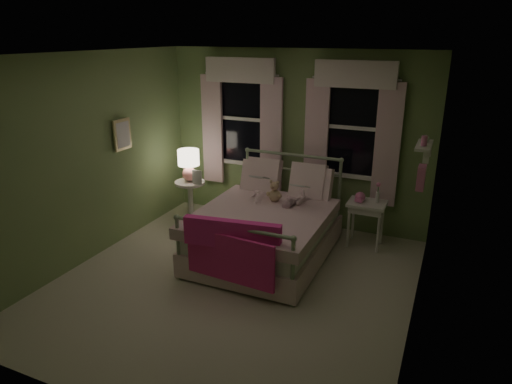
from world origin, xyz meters
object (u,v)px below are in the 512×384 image
at_px(bed, 267,228).
at_px(nightstand_right, 367,209).
at_px(child_right, 299,183).
at_px(teddy_bear, 275,193).
at_px(child_left, 260,178).
at_px(table_lamp, 189,162).
at_px(nightstand_left, 190,196).

xyz_separation_m(bed, nightstand_right, (1.13, 0.79, 0.17)).
distance_m(child_right, teddy_bear, 0.35).
bearing_deg(bed, nightstand_right, 34.99).
distance_m(child_left, table_lamp, 1.26).
distance_m(child_left, nightstand_left, 1.36).
distance_m(bed, nightstand_left, 1.64).
relative_size(child_left, child_right, 0.99).
height_order(bed, child_left, child_left).
relative_size(child_right, table_lamp, 1.45).
bearing_deg(bed, teddy_bear, 90.00).
xyz_separation_m(teddy_bear, table_lamp, (-1.53, 0.33, 0.16)).
bearing_deg(nightstand_left, teddy_bear, -12.31).
xyz_separation_m(teddy_bear, nightstand_left, (-1.53, 0.33, -0.37)).
bearing_deg(child_left, child_right, 164.46).
relative_size(nightstand_left, table_lamp, 1.34).
height_order(nightstand_left, table_lamp, table_lamp).
distance_m(bed, child_right, 0.74).
height_order(bed, nightstand_right, bed).
bearing_deg(child_left, teddy_bear, 134.96).
distance_m(bed, table_lamp, 1.74).
bearing_deg(teddy_bear, table_lamp, 167.69).
relative_size(child_left, table_lamp, 1.44).
xyz_separation_m(bed, child_left, (-0.28, 0.42, 0.53)).
bearing_deg(child_right, child_left, 13.97).
relative_size(teddy_bear, nightstand_left, 0.46).
relative_size(bed, table_lamp, 4.19).
bearing_deg(bed, child_right, 56.40).
relative_size(child_left, nightstand_right, 1.09).
xyz_separation_m(bed, teddy_bear, (0.00, 0.26, 0.41)).
bearing_deg(bed, child_left, 123.60).
distance_m(nightstand_left, table_lamp, 0.54).
distance_m(child_right, nightstand_right, 1.00).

